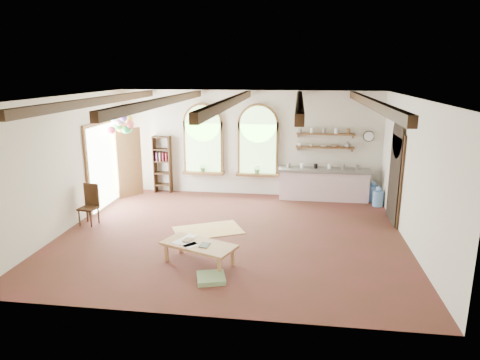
% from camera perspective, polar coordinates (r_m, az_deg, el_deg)
% --- Properties ---
extents(floor, '(8.00, 8.00, 0.00)m').
position_cam_1_polar(floor, '(10.21, -1.18, -7.27)').
color(floor, '#5B2925').
rests_on(floor, ground).
extents(ceiling_beams, '(6.20, 6.80, 0.18)m').
position_cam_1_polar(ceiling_beams, '(9.51, -1.28, 10.36)').
color(ceiling_beams, '#31210F').
rests_on(ceiling_beams, ceiling).
extents(window_left, '(1.30, 0.28, 2.20)m').
position_cam_1_polar(window_left, '(13.29, -4.93, 5.10)').
color(window_left, brown).
rests_on(window_left, floor).
extents(window_right, '(1.30, 0.28, 2.20)m').
position_cam_1_polar(window_right, '(13.03, 2.42, 4.95)').
color(window_right, brown).
rests_on(window_right, floor).
extents(left_doorway, '(0.10, 1.90, 2.50)m').
position_cam_1_polar(left_doorway, '(12.69, -17.82, 1.80)').
color(left_doorway, brown).
rests_on(left_doorway, floor).
extents(right_doorway, '(0.10, 1.30, 2.40)m').
position_cam_1_polar(right_doorway, '(11.46, 19.92, 0.06)').
color(right_doorway, black).
rests_on(right_doorway, floor).
extents(kitchen_counter, '(2.68, 0.62, 0.94)m').
position_cam_1_polar(kitchen_counter, '(13.02, 11.06, -0.51)').
color(kitchen_counter, beige).
rests_on(kitchen_counter, floor).
extents(wall_shelf_lower, '(1.70, 0.24, 0.04)m').
position_cam_1_polar(wall_shelf_lower, '(12.97, 11.25, 4.28)').
color(wall_shelf_lower, brown).
rests_on(wall_shelf_lower, wall_back).
extents(wall_shelf_upper, '(1.70, 0.24, 0.04)m').
position_cam_1_polar(wall_shelf_upper, '(12.91, 11.34, 6.03)').
color(wall_shelf_upper, brown).
rests_on(wall_shelf_upper, wall_back).
extents(wall_clock, '(0.32, 0.04, 0.32)m').
position_cam_1_polar(wall_clock, '(13.12, 16.79, 5.61)').
color(wall_clock, black).
rests_on(wall_clock, wall_back).
extents(bookshelf, '(0.53, 0.32, 1.80)m').
position_cam_1_polar(bookshelf, '(13.67, -10.29, 2.06)').
color(bookshelf, '#31210F').
rests_on(bookshelf, floor).
extents(coffee_table, '(1.63, 1.18, 0.42)m').
position_cam_1_polar(coffee_table, '(8.66, -5.52, -8.75)').
color(coffee_table, '#A7864C').
rests_on(coffee_table, floor).
extents(side_chair, '(0.45, 0.45, 1.02)m').
position_cam_1_polar(side_chair, '(11.42, -19.45, -4.16)').
color(side_chair, '#31210F').
rests_on(side_chair, floor).
extents(floor_mat, '(1.87, 1.59, 0.02)m').
position_cam_1_polar(floor_mat, '(10.47, -4.28, -6.69)').
color(floor_mat, tan).
rests_on(floor_mat, floor).
extents(floor_cushion, '(0.63, 0.63, 0.09)m').
position_cam_1_polar(floor_cushion, '(8.13, -3.89, -12.90)').
color(floor_cushion, gray).
rests_on(floor_cushion, floor).
extents(water_jug_a, '(0.32, 0.32, 0.61)m').
position_cam_1_polar(water_jug_a, '(13.25, 17.29, -1.60)').
color(water_jug_a, '#5989BF').
rests_on(water_jug_a, floor).
extents(water_jug_b, '(0.30, 0.30, 0.58)m').
position_cam_1_polar(water_jug_b, '(12.82, 17.92, -2.25)').
color(water_jug_b, '#5989BF').
rests_on(water_jug_b, floor).
extents(balloon_cluster, '(0.75, 0.80, 1.14)m').
position_cam_1_polar(balloon_cluster, '(12.47, -15.53, 7.28)').
color(balloon_cluster, silver).
rests_on(balloon_cluster, floor).
extents(table_book, '(0.20, 0.26, 0.02)m').
position_cam_1_polar(table_book, '(8.85, -7.51, -7.88)').
color(table_book, olive).
rests_on(table_book, coffee_table).
extents(tablet, '(0.21, 0.28, 0.01)m').
position_cam_1_polar(tablet, '(8.55, -4.72, -8.65)').
color(tablet, black).
rests_on(tablet, coffee_table).
extents(potted_plant_left, '(0.27, 0.23, 0.30)m').
position_cam_1_polar(potted_plant_left, '(13.34, -4.96, 1.71)').
color(potted_plant_left, '#598C4C').
rests_on(potted_plant_left, window_left).
extents(potted_plant_right, '(0.27, 0.23, 0.30)m').
position_cam_1_polar(potted_plant_right, '(13.08, 2.34, 1.50)').
color(potted_plant_right, '#598C4C').
rests_on(potted_plant_right, window_right).
extents(shelf_cup_a, '(0.12, 0.10, 0.10)m').
position_cam_1_polar(shelf_cup_a, '(12.93, 7.94, 4.70)').
color(shelf_cup_a, white).
rests_on(shelf_cup_a, wall_shelf_lower).
extents(shelf_cup_b, '(0.10, 0.10, 0.09)m').
position_cam_1_polar(shelf_cup_b, '(12.94, 9.49, 4.64)').
color(shelf_cup_b, beige).
rests_on(shelf_cup_b, wall_shelf_lower).
extents(shelf_bowl_a, '(0.22, 0.22, 0.05)m').
position_cam_1_polar(shelf_bowl_a, '(12.96, 11.04, 4.49)').
color(shelf_bowl_a, beige).
rests_on(shelf_bowl_a, wall_shelf_lower).
extents(shelf_bowl_b, '(0.20, 0.20, 0.06)m').
position_cam_1_polar(shelf_bowl_b, '(12.98, 12.58, 4.45)').
color(shelf_bowl_b, '#8C664C').
rests_on(shelf_bowl_b, wall_shelf_lower).
extents(shelf_vase, '(0.18, 0.18, 0.19)m').
position_cam_1_polar(shelf_vase, '(13.01, 14.14, 4.67)').
color(shelf_vase, slate).
rests_on(shelf_vase, wall_shelf_lower).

